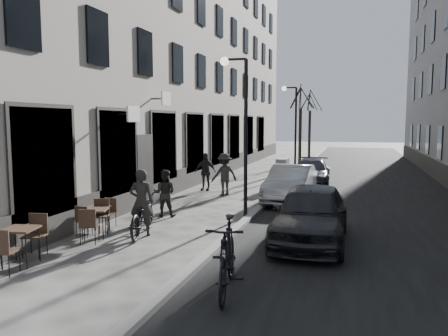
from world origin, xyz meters
The scene contains 21 objects.
ground centered at (0.00, 0.00, 0.00)m, with size 120.00×120.00×0.00m, color #3D3A37.
road centered at (3.85, 16.00, 0.00)m, with size 7.30×60.00×0.00m, color black.
kerb centered at (0.20, 16.00, 0.06)m, with size 0.25×60.00×0.12m, color slate.
building_left centered at (-6.00, 16.50, 8.00)m, with size 4.00×35.00×16.00m, color #A49789.
streetlamp_near centered at (-0.17, 6.00, 3.16)m, with size 0.90×0.28×5.09m.
streetlamp_far centered at (-0.17, 18.00, 3.16)m, with size 0.90×0.28×5.09m.
tree_near centered at (-0.10, 21.00, 4.66)m, with size 2.40×2.40×5.70m.
tree_far centered at (-0.10, 27.00, 4.66)m, with size 2.40×2.40×5.70m.
bistro_set_a centered at (-3.47, 0.03, 0.49)m, with size 0.78×1.67×0.95m.
bistro_set_b centered at (-3.20, 2.41, 0.47)m, with size 0.90×1.59×0.91m.
bistro_set_c centered at (-3.53, 3.01, 0.43)m, with size 0.60×1.42×0.83m.
utility_cabinet centered at (0.10, 12.77, 0.67)m, with size 0.49×0.89×1.34m, color slate.
bicycle centered at (-2.13, 2.99, 0.55)m, with size 0.73×2.10×1.11m, color black.
cyclist_rider centered at (-2.13, 2.99, 0.90)m, with size 0.66×0.43×1.81m, color black.
pedestrian_near centered at (-2.52, 5.34, 0.76)m, with size 0.74×0.58×1.52m, color black.
pedestrian_mid centered at (-1.84, 9.78, 0.88)m, with size 1.14×0.65×1.76m, color #2A2725.
pedestrian_far centered at (-3.04, 10.81, 0.84)m, with size 0.98×0.41×1.68m, color black.
car_near centered at (2.30, 3.62, 0.74)m, with size 1.75×4.36×1.48m, color black.
car_mid centered at (1.00, 9.18, 0.69)m, with size 1.47×4.21×1.39m, color #919599.
car_far centered at (1.33, 13.92, 0.62)m, with size 1.73×4.26×1.24m, color #303239.
moped centered at (1.20, -0.18, 0.68)m, with size 0.63×2.25×1.35m, color black.
Camera 1 is at (3.32, -7.43, 3.07)m, focal length 35.00 mm.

